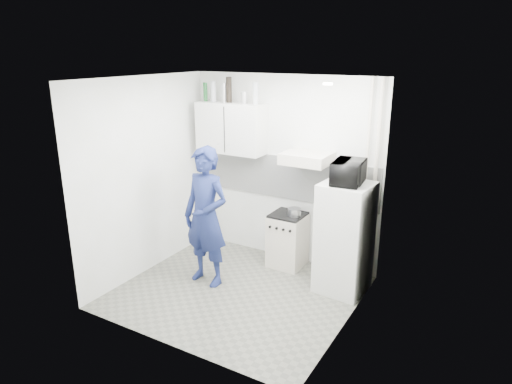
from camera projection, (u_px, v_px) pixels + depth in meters
The scene contains 23 objects.
floor at pixel (237, 292), 5.71m from camera, with size 2.80×2.80×0.00m, color #656458.
ceiling at pixel (234, 79), 4.93m from camera, with size 2.80×2.80×0.00m, color white.
wall_back at pixel (284, 170), 6.35m from camera, with size 2.80×2.80×0.00m, color white.
wall_left at pixel (146, 177), 5.99m from camera, with size 2.60×2.60×0.00m, color white.
wall_right at pixel (351, 214), 4.65m from camera, with size 2.60×2.60×0.00m, color white.
person at pixel (206, 217), 5.72m from camera, with size 0.65×0.43×1.79m, color navy.
stove at pixel (287, 241), 6.32m from camera, with size 0.46×0.46×0.74m, color beige.
fridge at pixel (344, 238), 5.58m from camera, with size 0.58×0.58×1.39m, color silver.
stove_top at pixel (288, 215), 6.21m from camera, with size 0.44×0.44×0.03m, color black.
saucepan at pixel (294, 212), 6.13m from camera, with size 0.18×0.18×0.10m, color silver.
microwave at pixel (349, 172), 5.33m from camera, with size 0.34×0.50×0.27m, color black.
bottle_a at pixel (205, 92), 6.46m from camera, with size 0.06×0.06×0.26m, color #144C1E.
bottle_b at pixel (213, 91), 6.39m from camera, with size 0.07×0.07×0.28m, color #B2B7BC.
bottle_c at pixel (224, 93), 6.31m from camera, with size 0.06×0.06×0.26m, color silver.
bottle_d at pixel (229, 90), 6.25m from camera, with size 0.08×0.08×0.35m, color black.
canister_b at pixel (244, 97), 6.17m from camera, with size 0.09×0.09×0.16m, color silver.
bottle_e at pixel (256, 93), 6.06m from camera, with size 0.07×0.07×0.29m, color #B2B7BC.
upper_cabinet at pixel (231, 128), 6.40m from camera, with size 1.00×0.35×0.70m, color silver.
range_hood at pixel (307, 158), 5.85m from camera, with size 0.60×0.50×0.14m, color beige.
backsplash at pixel (283, 177), 6.37m from camera, with size 2.74×0.03×0.60m, color white.
pipe_a at pixel (375, 185), 5.66m from camera, with size 0.05×0.05×2.60m, color beige.
pipe_b at pixel (365, 183), 5.72m from camera, with size 0.04×0.04×2.60m, color beige.
ceiling_spot_fixture at pixel (328, 84), 4.62m from camera, with size 0.10×0.10×0.02m, color white.
Camera 1 is at (2.75, -4.27, 2.91)m, focal length 32.00 mm.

